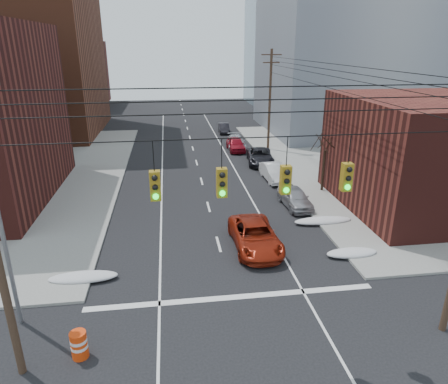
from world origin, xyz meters
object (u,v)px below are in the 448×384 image
object	(u,v)px
parked_car_c	(260,156)
construction_barrel	(79,344)
parked_car_f	(224,128)
lot_car_a	(0,189)
lot_car_b	(27,181)
red_pickup	(255,236)
parked_car_e	(236,144)
parked_car_b	(274,172)
parked_car_d	(236,142)
parked_car_a	(295,197)

from	to	relation	value
parked_car_c	construction_barrel	size ratio (longest dim) A/B	4.73
parked_car_f	lot_car_a	xyz separation A→B (m)	(-20.66, -22.53, 0.25)
lot_car_a	lot_car_b	bearing A→B (deg)	-15.62
red_pickup	parked_car_e	bearing A→B (deg)	82.48
parked_car_b	parked_car_d	size ratio (longest dim) A/B	0.91
red_pickup	lot_car_b	world-z (taller)	red_pickup
parked_car_d	construction_barrel	size ratio (longest dim) A/B	4.30
parked_car_f	lot_car_b	distance (m)	28.13
lot_car_b	lot_car_a	bearing A→B (deg)	123.51
parked_car_e	parked_car_f	world-z (taller)	parked_car_e
parked_car_b	parked_car_e	distance (m)	10.94
red_pickup	parked_car_d	world-z (taller)	red_pickup
parked_car_c	lot_car_a	distance (m)	23.40
parked_car_b	parked_car_f	xyz separation A→B (m)	(-1.60, 20.72, -0.09)
parked_car_b	lot_car_b	size ratio (longest dim) A/B	0.95
lot_car_a	parked_car_e	bearing A→B (deg)	-42.22
parked_car_e	lot_car_b	size ratio (longest dim) A/B	0.94
parked_car_d	parked_car_e	bearing A→B (deg)	-97.19
parked_car_c	construction_barrel	xyz separation A→B (m)	(-12.90, -25.36, -0.16)
parked_car_e	lot_car_a	distance (m)	24.22
red_pickup	lot_car_a	distance (m)	20.73
lot_car_b	parked_car_e	bearing A→B (deg)	-85.99
parked_car_d	construction_barrel	distance (m)	34.01
parked_car_a	parked_car_e	distance (m)	17.18
parked_car_b	parked_car_e	xyz separation A→B (m)	(-1.60, 10.82, 0.02)
parked_car_b	parked_car_d	bearing A→B (deg)	93.82
parked_car_f	lot_car_a	bearing A→B (deg)	-130.11
lot_car_a	parked_car_c	bearing A→B (deg)	-55.73
red_pickup	parked_car_f	distance (m)	33.00
parked_car_a	construction_barrel	world-z (taller)	parked_car_a
parked_car_a	parked_car_d	bearing A→B (deg)	90.74
parked_car_f	parked_car_c	bearing A→B (deg)	-81.63
parked_car_c	lot_car_a	world-z (taller)	lot_car_a
parked_car_b	red_pickup	bearing A→B (deg)	-112.09
parked_car_a	lot_car_b	bearing A→B (deg)	159.06
parked_car_a	parked_car_e	size ratio (longest dim) A/B	0.97
parked_car_a	lot_car_a	size ratio (longest dim) A/B	0.95
lot_car_b	parked_car_d	bearing A→B (deg)	-83.62
parked_car_a	parked_car_b	distance (m)	6.28
parked_car_d	construction_barrel	world-z (taller)	parked_car_d
parked_car_c	parked_car_d	distance (m)	6.77
parked_car_a	parked_car_f	distance (m)	27.05
parked_car_b	parked_car_f	distance (m)	20.78
parked_car_a	parked_car_f	xyz separation A→B (m)	(-1.60, 27.00, -0.09)
parked_car_c	parked_car_d	xyz separation A→B (m)	(-1.36, 6.63, -0.04)
lot_car_b	parked_car_f	bearing A→B (deg)	-67.98
parked_car_f	parked_car_e	bearing A→B (deg)	-87.59
parked_car_e	parked_car_f	distance (m)	9.90
lot_car_a	construction_barrel	world-z (taller)	lot_car_a
parked_car_a	parked_car_f	size ratio (longest dim) A/B	1.10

